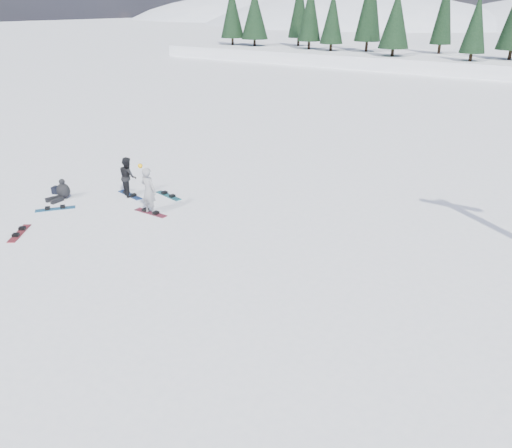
% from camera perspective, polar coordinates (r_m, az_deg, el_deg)
% --- Properties ---
extents(ground, '(420.00, 420.00, 0.00)m').
position_cam_1_polar(ground, '(17.80, -11.85, -1.44)').
color(ground, white).
rests_on(ground, ground).
extents(snowboarder_woman, '(0.67, 0.44, 2.00)m').
position_cam_1_polar(snowboarder_woman, '(19.47, -12.18, 3.76)').
color(snowboarder_woman, '#939297').
rests_on(snowboarder_woman, ground).
extents(snowboarder_man, '(1.01, 0.93, 1.67)m').
position_cam_1_polar(snowboarder_man, '(21.60, -14.42, 5.28)').
color(snowboarder_man, black).
rests_on(snowboarder_man, ground).
extents(seated_rider, '(0.64, 1.02, 0.85)m').
position_cam_1_polar(seated_rider, '(22.23, -21.27, 3.51)').
color(seated_rider, black).
rests_on(seated_rider, ground).
extents(gear_bag, '(0.52, 0.43, 0.30)m').
position_cam_1_polar(gear_bag, '(22.97, -21.70, 3.61)').
color(gear_bag, black).
rests_on(gear_bag, ground).
extents(snowboard_woman, '(1.51, 0.31, 0.03)m').
position_cam_1_polar(snowboard_woman, '(19.80, -11.95, 1.27)').
color(snowboard_woman, maroon).
rests_on(snowboard_woman, ground).
extents(snowboard_man, '(1.53, 0.56, 0.03)m').
position_cam_1_polar(snowboard_man, '(21.87, -14.20, 3.25)').
color(snowboard_man, '#1B4495').
rests_on(snowboard_man, ground).
extents(snowboard_loose_b, '(1.12, 1.37, 0.03)m').
position_cam_1_polar(snowboard_loose_b, '(19.54, -25.42, -0.96)').
color(snowboard_loose_b, maroon).
rests_on(snowboard_loose_b, ground).
extents(snowboard_loose_a, '(1.15, 1.35, 0.03)m').
position_cam_1_polar(snowboard_loose_a, '(21.27, -21.95, 1.61)').
color(snowboard_loose_a, '#1C689D').
rests_on(snowboard_loose_a, ground).
extents(snowboard_loose_c, '(1.53, 0.55, 0.03)m').
position_cam_1_polar(snowboard_loose_c, '(21.44, -9.98, 3.21)').
color(snowboard_loose_c, '#16707D').
rests_on(snowboard_loose_c, ground).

